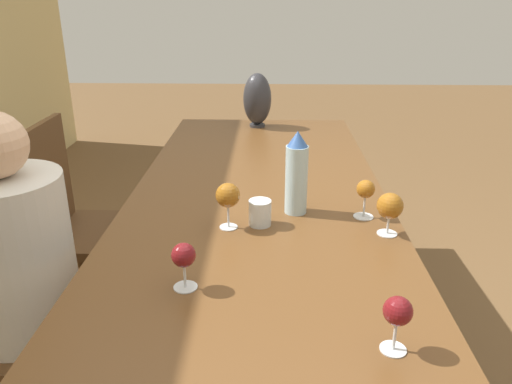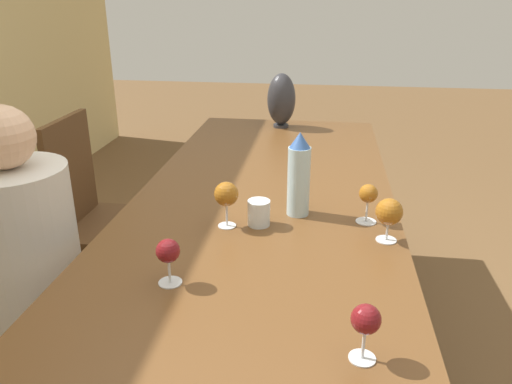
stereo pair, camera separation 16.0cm
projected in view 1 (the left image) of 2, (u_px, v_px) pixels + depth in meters
The scene contains 12 objects.
dining_table at pixel (256, 235), 1.69m from camera, with size 2.70×0.94×0.77m.
water_bottle at pixel (297, 174), 1.65m from camera, with size 0.08×0.08×0.28m.
water_tumbler at pixel (260, 213), 1.60m from camera, with size 0.07×0.07×0.08m.
vase at pixel (257, 99), 2.72m from camera, with size 0.15×0.15×0.29m.
wine_glass_0 at pixel (398, 313), 1.02m from camera, with size 0.06×0.06×0.13m.
wine_glass_2 at pixel (390, 207), 1.52m from camera, with size 0.08×0.08×0.14m.
wine_glass_3 at pixel (184, 257), 1.24m from camera, with size 0.06×0.06×0.13m.
wine_glass_5 at pixel (366, 191), 1.63m from camera, with size 0.07×0.07×0.13m.
wine_glass_6 at pixel (228, 196), 1.55m from camera, with size 0.08×0.08×0.15m.
chair_near at pixel (5, 314), 1.59m from camera, with size 0.44×0.44×0.95m.
chair_far at pixel (82, 221), 2.24m from camera, with size 0.44×0.44×0.95m.
person_near at pixel (26, 283), 1.55m from camera, with size 0.34×0.34×1.17m.
Camera 1 is at (-1.51, -0.04, 1.47)m, focal length 35.00 mm.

